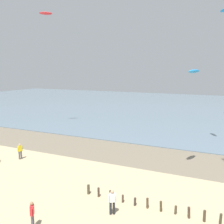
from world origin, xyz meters
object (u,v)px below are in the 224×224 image
person_nearest_camera (112,201)px  kite_aloft_8 (46,13)px  person_left_flank (20,151)px  person_mid_beach (32,214)px  kite_aloft_6 (194,71)px

person_nearest_camera → kite_aloft_8: (-20.18, 19.16, 17.06)m
person_nearest_camera → person_left_flank: bearing=157.5°
person_mid_beach → person_nearest_camera: bearing=42.4°
person_mid_beach → kite_aloft_6: 17.03m
person_left_flank → kite_aloft_8: size_ratio=0.86×
person_left_flank → kite_aloft_6: kite_aloft_6 is taller
person_nearest_camera → person_left_flank: size_ratio=1.00×
person_left_flank → person_mid_beach: bearing=-42.8°
person_nearest_camera → person_mid_beach: same height
person_mid_beach → kite_aloft_8: 32.72m
person_left_flank → kite_aloft_8: kite_aloft_8 is taller
person_nearest_camera → person_mid_beach: 5.05m
person_nearest_camera → kite_aloft_6: kite_aloft_6 is taller
person_left_flank → kite_aloft_6: size_ratio=0.92×
person_mid_beach → person_left_flank: 13.20m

